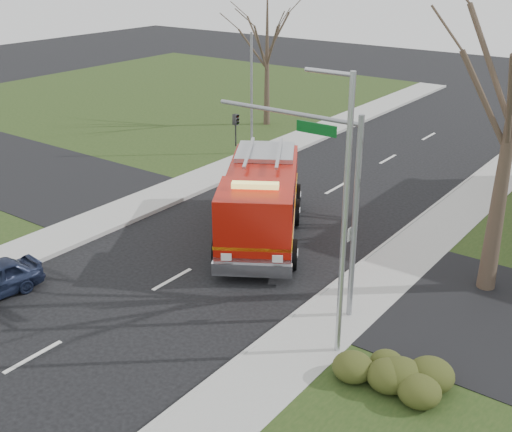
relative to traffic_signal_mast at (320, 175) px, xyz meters
The scene contains 9 objects.
ground 7.18m from the traffic_signal_mast, 163.94° to the right, with size 120.00×120.00×0.00m, color black.
sidewalk_right 4.97m from the traffic_signal_mast, 56.58° to the right, with size 2.40×80.00×0.15m, color #999A94.
sidewalk_left 12.41m from the traffic_signal_mast, behind, with size 2.40×80.00×0.15m, color #999A94.
hedge_corner 6.14m from the traffic_signal_mast, 33.41° to the right, with size 2.80×2.00×0.90m, color #333E16.
bare_tree_left 23.97m from the traffic_signal_mast, 129.43° to the left, with size 4.50×4.50×9.00m.
traffic_signal_mast is the anchor object (origin of this frame).
streetlight_pole 2.78m from the traffic_signal_mast, 46.02° to the right, with size 1.48×0.16×8.40m.
utility_pole_far 17.38m from the traffic_signal_mast, 133.85° to the left, with size 0.14×0.14×7.00m, color gray.
fire_engine 6.69m from the traffic_signal_mast, 144.37° to the left, with size 6.81×8.63×3.38m.
Camera 1 is at (14.80, -14.91, 11.23)m, focal length 45.00 mm.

